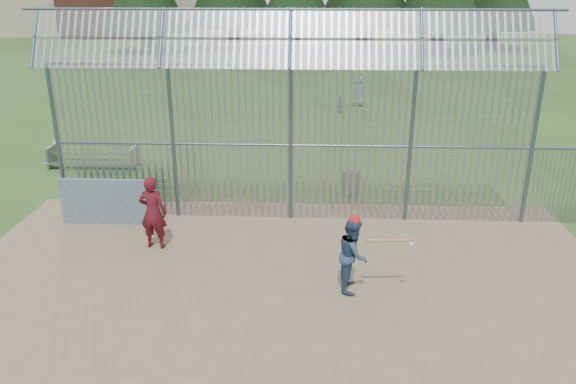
{
  "coord_description": "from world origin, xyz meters",
  "views": [
    {
      "loc": [
        0.55,
        -10.15,
        5.89
      ],
      "look_at": [
        0.0,
        2.0,
        1.3
      ],
      "focal_mm": 35.0,
      "sensor_mm": 36.0,
      "label": 1
    }
  ],
  "objects_px": {
    "dugout_wall": "(109,202)",
    "batter": "(353,255)",
    "trash_can": "(350,183)",
    "onlooker": "(153,212)",
    "bleacher": "(93,155)"
  },
  "relations": [
    {
      "from": "dugout_wall",
      "to": "batter",
      "type": "xyz_separation_m",
      "value": [
        5.99,
        -2.99,
        0.16
      ]
    },
    {
      "from": "batter",
      "to": "bleacher",
      "type": "distance_m",
      "value": 11.27
    },
    {
      "from": "bleacher",
      "to": "dugout_wall",
      "type": "bearing_deg",
      "value": -64.89
    },
    {
      "from": "dugout_wall",
      "to": "onlooker",
      "type": "relative_size",
      "value": 1.43
    },
    {
      "from": "batter",
      "to": "trash_can",
      "type": "xyz_separation_m",
      "value": [
        0.28,
        5.39,
        -0.4
      ]
    },
    {
      "from": "trash_can",
      "to": "bleacher",
      "type": "relative_size",
      "value": 0.27
    },
    {
      "from": "onlooker",
      "to": "trash_can",
      "type": "relative_size",
      "value": 2.13
    },
    {
      "from": "onlooker",
      "to": "trash_can",
      "type": "height_order",
      "value": "onlooker"
    },
    {
      "from": "trash_can",
      "to": "bleacher",
      "type": "xyz_separation_m",
      "value": [
        -8.48,
        2.33,
        0.03
      ]
    },
    {
      "from": "onlooker",
      "to": "bleacher",
      "type": "xyz_separation_m",
      "value": [
        -3.72,
        6.02,
        -0.48
      ]
    },
    {
      "from": "onlooker",
      "to": "trash_can",
      "type": "bearing_deg",
      "value": -135.85
    },
    {
      "from": "batter",
      "to": "bleacher",
      "type": "xyz_separation_m",
      "value": [
        -8.21,
        7.71,
        -0.37
      ]
    },
    {
      "from": "onlooker",
      "to": "bleacher",
      "type": "bearing_deg",
      "value": -51.92
    },
    {
      "from": "batter",
      "to": "bleacher",
      "type": "bearing_deg",
      "value": 52.26
    },
    {
      "from": "dugout_wall",
      "to": "bleacher",
      "type": "distance_m",
      "value": 5.22
    }
  ]
}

